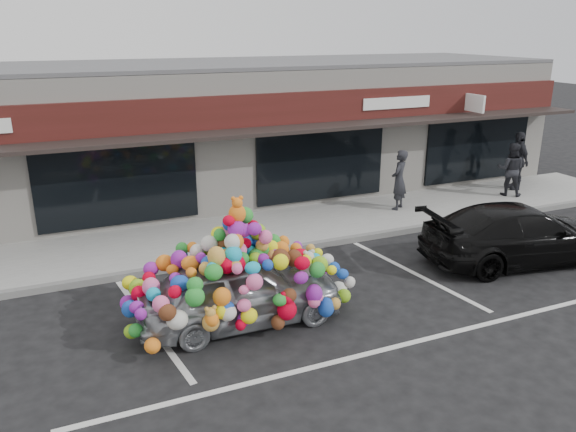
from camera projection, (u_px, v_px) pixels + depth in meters
name	position (u px, v px, depth m)	size (l,w,h in m)	color
ground	(307.00, 299.00, 11.65)	(90.00, 90.00, 0.00)	black
shop_building	(199.00, 130.00, 18.33)	(24.00, 7.20, 4.31)	silver
sidewalk	(244.00, 234.00, 15.12)	(26.00, 3.00, 0.15)	gray
kerb	(264.00, 253.00, 13.81)	(26.00, 0.18, 0.16)	slate
parking_stripe_left	(150.00, 324.00, 10.63)	(0.12, 4.40, 0.01)	silver
parking_stripe_mid	(414.00, 273.00, 12.87)	(0.12, 4.40, 0.01)	silver
lane_line	(457.00, 331.00, 10.39)	(14.00, 0.12, 0.01)	silver
toy_car	(240.00, 283.00, 10.49)	(2.83, 4.18, 2.41)	#B7BCC3
black_sedan	(520.00, 234.00, 13.33)	(4.80, 1.95, 1.39)	black
pedestrian_a	(399.00, 180.00, 16.69)	(0.66, 0.43, 1.80)	black
pedestrian_b	(511.00, 169.00, 18.10)	(0.84, 0.65, 1.72)	black
pedestrian_c	(517.00, 161.00, 18.80)	(0.48, 1.14, 1.95)	#2B262C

